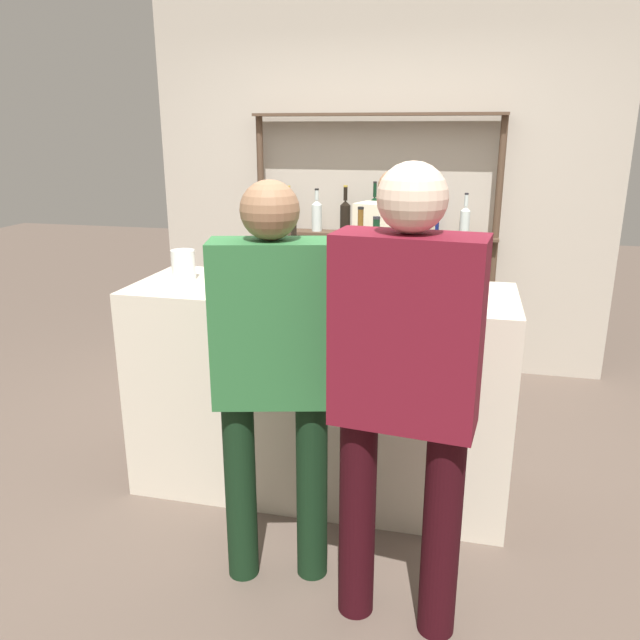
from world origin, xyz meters
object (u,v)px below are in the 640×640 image
(counter_bottle_2, at_px, (360,252))
(customer_right, at_px, (405,378))
(cork_jar, at_px, (184,265))
(counter_bottle_3, at_px, (294,260))
(server_behind_counter, at_px, (392,277))
(counter_bottle_0, at_px, (426,263))
(customer_center, at_px, (273,362))
(counter_bottle_1, at_px, (375,260))

(counter_bottle_2, xyz_separation_m, customer_right, (0.35, -1.09, -0.22))
(cork_jar, distance_m, customer_right, 1.52)
(counter_bottle_3, xyz_separation_m, cork_jar, (-0.58, -0.02, -0.05))
(counter_bottle_2, bearing_deg, server_behind_counter, 84.37)
(counter_bottle_2, relative_size, server_behind_counter, 0.23)
(counter_bottle_3, bearing_deg, counter_bottle_0, 2.06)
(cork_jar, xyz_separation_m, customer_center, (0.71, -0.75, -0.19))
(cork_jar, bearing_deg, counter_bottle_0, 1.88)
(server_behind_counter, relative_size, customer_center, 0.96)
(server_behind_counter, bearing_deg, cork_jar, -27.11)
(counter_bottle_0, height_order, customer_right, customer_right)
(counter_bottle_0, bearing_deg, customer_right, -89.71)
(customer_center, bearing_deg, counter_bottle_2, -24.09)
(counter_bottle_1, xyz_separation_m, customer_right, (0.25, -1.00, -0.20))
(counter_bottle_2, bearing_deg, counter_bottle_1, -45.91)
(counter_bottle_0, height_order, counter_bottle_1, counter_bottle_0)
(cork_jar, bearing_deg, counter_bottle_1, 5.81)
(counter_bottle_0, bearing_deg, counter_bottle_3, -177.94)
(counter_bottle_1, xyz_separation_m, cork_jar, (-0.97, -0.10, -0.05))
(counter_bottle_1, bearing_deg, counter_bottle_0, -13.37)
(counter_bottle_1, relative_size, counter_bottle_2, 0.91)
(customer_right, height_order, customer_center, customer_right)
(counter_bottle_0, xyz_separation_m, customer_right, (0.00, -0.94, -0.21))
(counter_bottle_1, bearing_deg, customer_center, -107.22)
(counter_bottle_1, distance_m, counter_bottle_2, 0.14)
(cork_jar, relative_size, customer_right, 0.09)
(customer_right, bearing_deg, server_behind_counter, 14.69)
(counter_bottle_1, bearing_deg, counter_bottle_3, -168.16)
(counter_bottle_1, height_order, counter_bottle_2, counter_bottle_2)
(counter_bottle_3, bearing_deg, customer_right, -54.96)
(counter_bottle_1, relative_size, server_behind_counter, 0.21)
(customer_right, bearing_deg, counter_bottle_2, 23.99)
(counter_bottle_2, relative_size, cork_jar, 2.44)
(counter_bottle_2, distance_m, customer_right, 1.17)
(cork_jar, xyz_separation_m, server_behind_counter, (0.95, 0.96, -0.23))
(counter_bottle_3, xyz_separation_m, customer_right, (0.64, -0.91, -0.19))
(customer_right, xyz_separation_m, customer_center, (-0.51, 0.15, -0.04))
(counter_bottle_1, bearing_deg, customer_right, -75.81)
(counter_bottle_0, bearing_deg, cork_jar, -178.12)
(counter_bottle_3, distance_m, customer_right, 1.13)
(counter_bottle_3, bearing_deg, cork_jar, -178.32)
(counter_bottle_3, relative_size, server_behind_counter, 0.20)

